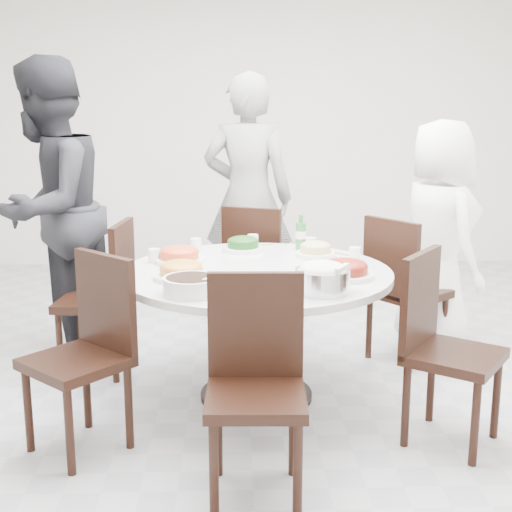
{
  "coord_description": "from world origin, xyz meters",
  "views": [
    {
      "loc": [
        -0.26,
        -4.16,
        1.7
      ],
      "look_at": [
        -0.12,
        -0.29,
        0.82
      ],
      "focal_mm": 50.0,
      "sensor_mm": 36.0,
      "label": 1
    }
  ],
  "objects_px": {
    "chair_s": "(256,393)",
    "diner_middle": "(248,198)",
    "chair_se": "(455,352)",
    "soup_bowl": "(191,286)",
    "diner_right": "(438,237)",
    "diner_left": "(49,210)",
    "chair_n": "(260,270)",
    "rice_bowl": "(322,281)",
    "dining_table": "(256,335)",
    "chair_ne": "(408,289)",
    "chair_nw": "(94,298)",
    "beverage_bottle": "(301,232)",
    "chair_sw": "(76,358)"
  },
  "relations": [
    {
      "from": "chair_s",
      "to": "diner_middle",
      "type": "height_order",
      "value": "diner_middle"
    },
    {
      "from": "chair_se",
      "to": "soup_bowl",
      "type": "xyz_separation_m",
      "value": [
        -1.28,
        0.11,
        0.32
      ]
    },
    {
      "from": "chair_s",
      "to": "chair_se",
      "type": "height_order",
      "value": "same"
    },
    {
      "from": "diner_right",
      "to": "diner_left",
      "type": "bearing_deg",
      "value": 73.66
    },
    {
      "from": "chair_n",
      "to": "chair_s",
      "type": "distance_m",
      "value": 2.16
    },
    {
      "from": "chair_n",
      "to": "diner_right",
      "type": "xyz_separation_m",
      "value": [
        1.17,
        -0.35,
        0.3
      ]
    },
    {
      "from": "diner_left",
      "to": "chair_se",
      "type": "bearing_deg",
      "value": 74.84
    },
    {
      "from": "rice_bowl",
      "to": "soup_bowl",
      "type": "xyz_separation_m",
      "value": [
        -0.64,
        -0.01,
        -0.02
      ]
    },
    {
      "from": "dining_table",
      "to": "chair_ne",
      "type": "height_order",
      "value": "chair_ne"
    },
    {
      "from": "rice_bowl",
      "to": "chair_nw",
      "type": "bearing_deg",
      "value": 145.46
    },
    {
      "from": "dining_table",
      "to": "chair_ne",
      "type": "distance_m",
      "value": 1.16
    },
    {
      "from": "beverage_bottle",
      "to": "soup_bowl",
      "type": "bearing_deg",
      "value": -122.38
    },
    {
      "from": "chair_se",
      "to": "rice_bowl",
      "type": "xyz_separation_m",
      "value": [
        -0.64,
        0.12,
        0.33
      ]
    },
    {
      "from": "diner_middle",
      "to": "soup_bowl",
      "type": "height_order",
      "value": "diner_middle"
    },
    {
      "from": "diner_left",
      "to": "soup_bowl",
      "type": "height_order",
      "value": "diner_left"
    },
    {
      "from": "dining_table",
      "to": "soup_bowl",
      "type": "height_order",
      "value": "soup_bowl"
    },
    {
      "from": "chair_ne",
      "to": "diner_middle",
      "type": "relative_size",
      "value": 0.51
    },
    {
      "from": "chair_se",
      "to": "diner_middle",
      "type": "distance_m",
      "value": 2.37
    },
    {
      "from": "diner_middle",
      "to": "diner_right",
      "type": "bearing_deg",
      "value": 158.49
    },
    {
      "from": "dining_table",
      "to": "chair_nw",
      "type": "relative_size",
      "value": 1.58
    },
    {
      "from": "chair_sw",
      "to": "rice_bowl",
      "type": "bearing_deg",
      "value": 49.43
    },
    {
      "from": "chair_ne",
      "to": "diner_left",
      "type": "relative_size",
      "value": 0.49
    },
    {
      "from": "chair_s",
      "to": "chair_n",
      "type": "bearing_deg",
      "value": 89.0
    },
    {
      "from": "dining_table",
      "to": "diner_right",
      "type": "xyz_separation_m",
      "value": [
        1.24,
        0.78,
        0.4
      ]
    },
    {
      "from": "diner_right",
      "to": "beverage_bottle",
      "type": "relative_size",
      "value": 7.01
    },
    {
      "from": "diner_right",
      "to": "diner_middle",
      "type": "height_order",
      "value": "diner_middle"
    },
    {
      "from": "diner_middle",
      "to": "chair_ne",
      "type": "bearing_deg",
      "value": 146.16
    },
    {
      "from": "dining_table",
      "to": "diner_left",
      "type": "bearing_deg",
      "value": 149.78
    },
    {
      "from": "chair_n",
      "to": "soup_bowl",
      "type": "bearing_deg",
      "value": 97.06
    },
    {
      "from": "diner_right",
      "to": "soup_bowl",
      "type": "xyz_separation_m",
      "value": [
        -1.57,
        -1.24,
        0.02
      ]
    },
    {
      "from": "soup_bowl",
      "to": "diner_right",
      "type": "bearing_deg",
      "value": 38.33
    },
    {
      "from": "chair_ne",
      "to": "chair_nw",
      "type": "distance_m",
      "value": 1.99
    },
    {
      "from": "soup_bowl",
      "to": "diner_middle",
      "type": "bearing_deg",
      "value": 80.8
    },
    {
      "from": "chair_ne",
      "to": "soup_bowl",
      "type": "bearing_deg",
      "value": 90.28
    },
    {
      "from": "chair_n",
      "to": "diner_right",
      "type": "relative_size",
      "value": 0.61
    },
    {
      "from": "diner_left",
      "to": "soup_bowl",
      "type": "distance_m",
      "value": 1.58
    },
    {
      "from": "chair_nw",
      "to": "diner_left",
      "type": "xyz_separation_m",
      "value": [
        -0.33,
        0.33,
        0.49
      ]
    },
    {
      "from": "chair_n",
      "to": "chair_s",
      "type": "height_order",
      "value": "same"
    },
    {
      "from": "diner_middle",
      "to": "beverage_bottle",
      "type": "xyz_separation_m",
      "value": [
        0.3,
        -1.02,
        -0.07
      ]
    },
    {
      "from": "chair_se",
      "to": "beverage_bottle",
      "type": "relative_size",
      "value": 4.31
    },
    {
      "from": "chair_nw",
      "to": "diner_right",
      "type": "bearing_deg",
      "value": 106.03
    },
    {
      "from": "chair_sw",
      "to": "soup_bowl",
      "type": "relative_size",
      "value": 3.45
    },
    {
      "from": "rice_bowl",
      "to": "soup_bowl",
      "type": "bearing_deg",
      "value": -178.93
    },
    {
      "from": "dining_table",
      "to": "chair_ne",
      "type": "xyz_separation_m",
      "value": [
        1.0,
        0.57,
        0.1
      ]
    },
    {
      "from": "rice_bowl",
      "to": "dining_table",
      "type": "bearing_deg",
      "value": 124.13
    },
    {
      "from": "chair_sw",
      "to": "chair_ne",
      "type": "bearing_deg",
      "value": 74.63
    },
    {
      "from": "chair_nw",
      "to": "beverage_bottle",
      "type": "distance_m",
      "value": 1.34
    },
    {
      "from": "chair_s",
      "to": "diner_right",
      "type": "xyz_separation_m",
      "value": [
        1.28,
        1.8,
        0.3
      ]
    },
    {
      "from": "chair_n",
      "to": "diner_left",
      "type": "relative_size",
      "value": 0.49
    },
    {
      "from": "chair_se",
      "to": "diner_left",
      "type": "height_order",
      "value": "diner_left"
    }
  ]
}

